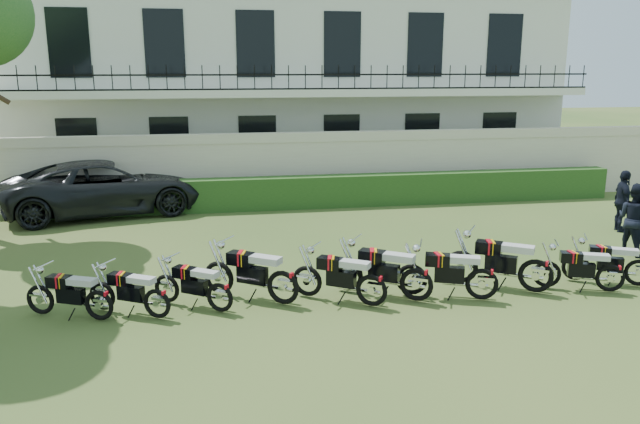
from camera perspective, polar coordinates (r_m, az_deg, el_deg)
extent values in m
plane|color=#304E1F|center=(13.01, 4.46, -6.50)|extent=(100.00, 100.00, 0.00)
cube|color=beige|center=(20.38, -1.03, 3.67)|extent=(30.00, 0.30, 2.00)
cube|color=beige|center=(20.22, -1.04, 6.89)|extent=(30.00, 0.35, 0.30)
cube|color=#1B4017|center=(19.87, 2.19, 1.95)|extent=(18.00, 0.60, 1.00)
cube|color=silver|center=(26.05, -3.13, 11.27)|extent=(20.00, 8.00, 7.00)
cube|color=silver|center=(21.40, -1.60, 10.86)|extent=(20.00, 1.40, 0.25)
cube|color=black|center=(20.74, -1.35, 12.44)|extent=(20.00, 0.05, 0.05)
cube|color=black|center=(20.75, -1.34, 11.20)|extent=(20.00, 0.05, 0.05)
cube|color=black|center=(22.49, -21.20, 5.23)|extent=(1.30, 0.12, 2.20)
cube|color=black|center=(22.33, -21.97, 14.15)|extent=(1.30, 0.12, 2.20)
cube|color=black|center=(22.10, -13.53, 5.63)|extent=(1.30, 0.12, 2.20)
cube|color=black|center=(21.93, -14.04, 14.72)|extent=(1.30, 0.12, 2.20)
cube|color=black|center=(22.11, -5.71, 5.93)|extent=(1.30, 0.12, 2.20)
cube|color=black|center=(21.94, -5.93, 15.03)|extent=(1.30, 0.12, 2.20)
cube|color=black|center=(22.52, 1.96, 6.12)|extent=(1.30, 0.12, 2.20)
cube|color=black|center=(22.36, 2.03, 15.06)|extent=(1.30, 0.12, 2.20)
cube|color=black|center=(23.32, 9.24, 6.21)|extent=(1.30, 0.12, 2.20)
cube|color=black|center=(23.16, 9.57, 14.83)|extent=(1.30, 0.12, 2.20)
cube|color=black|center=(24.46, 15.94, 6.19)|extent=(1.30, 0.12, 2.20)
cube|color=black|center=(24.31, 16.47, 14.40)|extent=(1.30, 0.12, 2.20)
torus|color=black|center=(11.40, -17.01, -8.53)|extent=(0.54, 0.29, 0.55)
torus|color=black|center=(12.01, -21.93, -7.79)|extent=(0.54, 0.29, 0.55)
cube|color=black|center=(11.62, -19.40, -7.56)|extent=(0.52, 0.35, 0.27)
cube|color=black|center=(11.65, -20.36, -6.31)|extent=(0.47, 0.38, 0.20)
cube|color=red|center=(11.65, -20.36, -6.26)|extent=(0.09, 0.25, 0.21)
cube|color=#E6A20C|center=(11.62, -20.14, -6.29)|extent=(0.06, 0.25, 0.21)
cube|color=#BABABA|center=(11.40, -18.46, -6.39)|extent=(0.54, 0.40, 0.11)
cylinder|color=silver|center=(11.73, -21.65, -4.89)|extent=(0.24, 0.51, 0.03)
torus|color=black|center=(11.19, -12.16, -8.68)|extent=(0.52, 0.34, 0.54)
torus|color=black|center=(11.80, -17.03, -7.79)|extent=(0.52, 0.34, 0.54)
cube|color=black|center=(11.41, -14.52, -7.64)|extent=(0.51, 0.38, 0.27)
cube|color=black|center=(11.44, -15.45, -6.35)|extent=(0.46, 0.40, 0.20)
cube|color=red|center=(11.44, -15.45, -6.31)|extent=(0.11, 0.25, 0.21)
cube|color=#E6A20C|center=(11.41, -15.23, -6.35)|extent=(0.08, 0.25, 0.21)
cube|color=#BABABA|center=(11.19, -13.56, -6.49)|extent=(0.53, 0.43, 0.11)
cylinder|color=silver|center=(11.52, -16.71, -4.90)|extent=(0.28, 0.48, 0.03)
torus|color=black|center=(11.25, -6.61, -8.32)|extent=(0.50, 0.37, 0.55)
torus|color=black|center=(11.85, -11.55, -7.37)|extent=(0.50, 0.37, 0.55)
cube|color=black|center=(11.46, -8.98, -7.25)|extent=(0.50, 0.41, 0.27)
cube|color=black|center=(11.49, -9.90, -5.95)|extent=(0.47, 0.42, 0.20)
cube|color=red|center=(11.49, -9.90, -5.90)|extent=(0.13, 0.25, 0.21)
cube|color=#E6A20C|center=(11.46, -9.67, -5.94)|extent=(0.10, 0.25, 0.21)
cube|color=#BABABA|center=(11.25, -7.98, -6.11)|extent=(0.53, 0.45, 0.11)
cylinder|color=silver|center=(11.56, -11.15, -4.47)|extent=(0.32, 0.46, 0.03)
torus|color=black|center=(11.45, -0.26, -7.54)|extent=(0.60, 0.44, 0.66)
torus|color=black|center=(12.05, -6.40, -6.55)|extent=(0.60, 0.44, 0.66)
cube|color=black|center=(11.65, -3.18, -6.34)|extent=(0.60, 0.49, 0.32)
cube|color=black|center=(11.67, -4.29, -4.82)|extent=(0.56, 0.50, 0.24)
cube|color=red|center=(11.67, -4.29, -4.77)|extent=(0.15, 0.30, 0.25)
cube|color=#E6A20C|center=(11.64, -4.01, -4.81)|extent=(0.12, 0.30, 0.25)
cube|color=#BABABA|center=(11.42, -1.90, -4.96)|extent=(0.64, 0.54, 0.13)
cylinder|color=silver|center=(11.73, -5.81, -3.10)|extent=(0.38, 0.56, 0.03)
torus|color=black|center=(11.50, 7.85, -7.69)|extent=(0.56, 0.41, 0.61)
torus|color=black|center=(11.88, 1.72, -6.87)|extent=(0.56, 0.41, 0.61)
cube|color=black|center=(11.61, 4.99, -6.62)|extent=(0.56, 0.45, 0.30)
cube|color=black|center=(11.59, 3.92, -5.21)|extent=(0.52, 0.47, 0.22)
cube|color=red|center=(11.58, 3.92, -5.17)|extent=(0.14, 0.28, 0.23)
cube|color=#E6A20C|center=(11.57, 4.21, -5.20)|extent=(0.11, 0.28, 0.23)
cube|color=#BABABA|center=(11.43, 6.32, -5.32)|extent=(0.60, 0.50, 0.12)
cylinder|color=silver|center=(11.60, 2.44, -3.61)|extent=(0.35, 0.52, 0.03)
torus|color=black|center=(11.86, 12.07, -7.10)|extent=(0.60, 0.44, 0.65)
torus|color=black|center=(12.18, 5.61, -6.31)|extent=(0.60, 0.44, 0.65)
cube|color=black|center=(11.94, 9.07, -6.02)|extent=(0.60, 0.48, 0.32)
cube|color=black|center=(11.91, 7.97, -4.56)|extent=(0.56, 0.50, 0.24)
cube|color=red|center=(11.90, 7.97, -4.51)|extent=(0.15, 0.30, 0.25)
cube|color=#E6A20C|center=(11.89, 8.27, -4.55)|extent=(0.12, 0.29, 0.25)
cube|color=#BABABA|center=(11.77, 10.50, -4.65)|extent=(0.63, 0.54, 0.13)
cylinder|color=silver|center=(11.90, 6.43, -2.90)|extent=(0.38, 0.56, 0.03)
torus|color=black|center=(12.39, 17.65, -6.63)|extent=(0.61, 0.31, 0.62)
torus|color=black|center=(12.31, 11.47, -6.39)|extent=(0.61, 0.31, 0.62)
cube|color=black|center=(12.29, 14.85, -5.86)|extent=(0.59, 0.38, 0.31)
cube|color=black|center=(12.19, 13.82, -4.59)|extent=(0.52, 0.41, 0.22)
cube|color=red|center=(12.19, 13.82, -4.54)|extent=(0.09, 0.28, 0.23)
cube|color=#E6A20C|center=(12.19, 14.11, -4.55)|extent=(0.06, 0.28, 0.23)
cube|color=#BABABA|center=(12.21, 16.23, -4.50)|extent=(0.61, 0.43, 0.12)
cylinder|color=silver|center=(12.09, 12.35, -3.14)|extent=(0.25, 0.58, 0.03)
torus|color=black|center=(12.98, 22.30, -5.98)|extent=(0.62, 0.46, 0.68)
torus|color=black|center=(13.07, 15.92, -5.35)|extent=(0.62, 0.46, 0.68)
cube|color=black|center=(12.95, 19.40, -4.99)|extent=(0.62, 0.51, 0.33)
cube|color=black|center=(12.88, 18.37, -3.60)|extent=(0.58, 0.52, 0.25)
cube|color=red|center=(12.88, 18.37, -3.56)|extent=(0.16, 0.31, 0.26)
cube|color=#E6A20C|center=(12.87, 18.67, -3.58)|extent=(0.12, 0.31, 0.26)
cube|color=#BABABA|center=(12.84, 20.86, -3.65)|extent=(0.66, 0.56, 0.13)
cylinder|color=silver|center=(12.82, 16.89, -2.01)|extent=(0.40, 0.58, 0.03)
torus|color=black|center=(13.50, 22.52, -5.54)|extent=(0.55, 0.28, 0.56)
cube|color=black|center=(13.60, 25.23, -5.06)|extent=(0.53, 0.34, 0.27)
cube|color=black|center=(13.48, 24.46, -4.04)|extent=(0.47, 0.37, 0.20)
cube|color=red|center=(13.48, 24.46, -4.00)|extent=(0.08, 0.25, 0.21)
cube|color=#E6A20C|center=(13.49, 24.69, -4.01)|extent=(0.05, 0.25, 0.21)
cube|color=#BABABA|center=(13.58, 26.36, -3.95)|extent=(0.55, 0.39, 0.11)
cylinder|color=silver|center=(13.34, 23.35, -2.87)|extent=(0.23, 0.52, 0.03)
torus|color=black|center=(14.13, 24.73, -4.93)|extent=(0.54, 0.33, 0.56)
cube|color=black|center=(14.09, 26.62, -3.53)|extent=(0.48, 0.40, 0.20)
cube|color=red|center=(14.09, 26.62, -3.49)|extent=(0.10, 0.25, 0.21)
cube|color=#E6A20C|center=(14.10, 26.84, -3.51)|extent=(0.08, 0.25, 0.21)
cylinder|color=silver|center=(13.97, 25.55, -2.38)|extent=(0.27, 0.50, 0.03)
imported|color=black|center=(19.85, -18.93, 2.15)|extent=(6.35, 4.07, 1.63)
imported|color=black|center=(16.48, 26.81, -0.58)|extent=(0.89, 1.00, 1.71)
imported|color=black|center=(18.62, 25.94, 0.90)|extent=(0.68, 1.06, 1.67)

